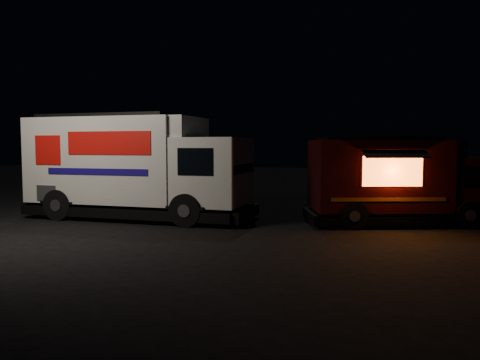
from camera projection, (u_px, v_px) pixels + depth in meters
ground at (167, 226)px, 14.43m from camera, size 80.00×80.00×0.00m
white_truck at (140, 167)px, 15.93m from camera, size 7.84×2.73×3.54m
red_truck at (401, 181)px, 14.76m from camera, size 6.30×4.02×2.75m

